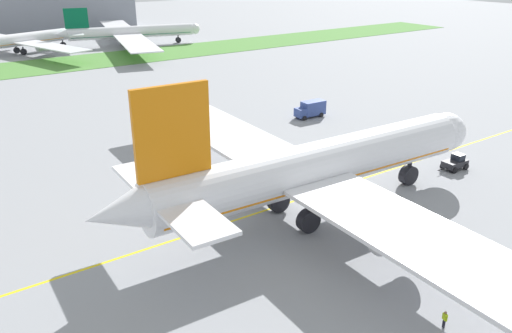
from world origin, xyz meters
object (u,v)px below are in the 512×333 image
(ground_crew_wingwalker_port, at_px, (352,173))
(parked_airliner_far_centre, at_px, (24,39))
(service_truck_baggage_loader, at_px, (311,109))
(pushback_tug, at_px, (455,162))
(parked_airliner_far_right, at_px, (129,32))
(airliner_foreground, at_px, (312,168))
(ground_crew_marshaller_front, at_px, (445,318))

(ground_crew_wingwalker_port, height_order, parked_airliner_far_centre, parked_airliner_far_centre)
(service_truck_baggage_loader, xyz_separation_m, parked_airliner_far_centre, (-28.55, 106.75, 2.64))
(parked_airliner_far_centre, bearing_deg, ground_crew_wingwalker_port, -84.17)
(pushback_tug, xyz_separation_m, parked_airliner_far_right, (4.63, 133.98, 3.44))
(airliner_foreground, bearing_deg, ground_crew_marshaller_front, -100.63)
(ground_crew_wingwalker_port, height_order, ground_crew_marshaller_front, ground_crew_marshaller_front)
(airliner_foreground, height_order, service_truck_baggage_loader, airliner_foreground)
(pushback_tug, relative_size, ground_crew_marshaller_front, 3.38)
(pushback_tug, relative_size, ground_crew_wingwalker_port, 3.41)
(ground_crew_marshaller_front, bearing_deg, parked_airliner_far_centre, 89.17)
(ground_crew_marshaller_front, bearing_deg, airliner_foreground, 79.37)
(ground_crew_wingwalker_port, height_order, parked_airliner_far_right, parked_airliner_far_right)
(service_truck_baggage_loader, xyz_separation_m, parked_airliner_far_right, (4.79, 101.76, 2.81))
(airliner_foreground, height_order, parked_airliner_far_centre, airliner_foreground)
(service_truck_baggage_loader, height_order, parked_airliner_far_right, parked_airliner_far_right)
(airliner_foreground, relative_size, ground_crew_marshaller_front, 50.22)
(pushback_tug, bearing_deg, service_truck_baggage_loader, 90.29)
(parked_airliner_far_right, bearing_deg, ground_crew_wingwalker_port, -98.77)
(airliner_foreground, height_order, pushback_tug, airliner_foreground)
(ground_crew_marshaller_front, relative_size, service_truck_baggage_loader, 0.26)
(ground_crew_marshaller_front, relative_size, parked_airliner_far_centre, 0.03)
(ground_crew_wingwalker_port, distance_m, parked_airliner_far_centre, 133.71)
(service_truck_baggage_loader, distance_m, parked_airliner_far_centre, 110.53)
(airliner_foreground, bearing_deg, ground_crew_wingwalker_port, 22.56)
(service_truck_baggage_loader, height_order, parked_airliner_far_centre, parked_airliner_far_centre)
(airliner_foreground, xyz_separation_m, parked_airliner_far_right, (31.52, 132.88, -1.72))
(ground_crew_wingwalker_port, bearing_deg, pushback_tug, -21.62)
(ground_crew_wingwalker_port, bearing_deg, airliner_foreground, -157.44)
(airliner_foreground, xyz_separation_m, service_truck_baggage_loader, (26.73, 31.11, -4.53))
(parked_airliner_far_centre, bearing_deg, airliner_foreground, -89.24)
(ground_crew_marshaller_front, distance_m, parked_airliner_far_right, 158.96)
(ground_crew_marshaller_front, bearing_deg, service_truck_baggage_loader, 59.85)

